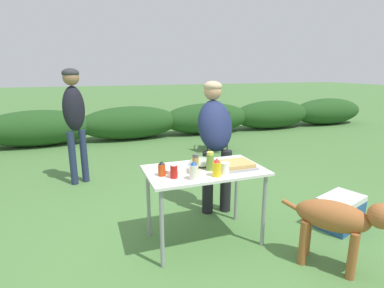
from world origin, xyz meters
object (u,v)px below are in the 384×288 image
spice_jar (195,165)px  standing_person_in_gray_fleece (215,134)px  ketchup_bottle (174,170)px  mixing_bowl (203,162)px  cooler_box (340,212)px  folding_table (205,177)px  mustard_bottle (217,168)px  plate_stack (175,169)px  food_tray (236,165)px  relish_jar (210,161)px  dog (339,220)px  mayo_bottle (194,171)px  hot_sauce_bottle (162,169)px  standing_person_in_red_jacket (74,112)px  camp_chair_green_behind_table (218,129)px  paper_cup_stack (225,168)px

spice_jar → standing_person_in_gray_fleece: standing_person_in_gray_fleece is taller
ketchup_bottle → standing_person_in_gray_fleece: 1.05m
mixing_bowl → cooler_box: mixing_bowl is taller
folding_table → mustard_bottle: (0.02, -0.21, 0.15)m
plate_stack → mustard_bottle: mustard_bottle is taller
food_tray → standing_person_in_gray_fleece: size_ratio=0.21×
plate_stack → spice_jar: bearing=-46.4°
ketchup_bottle → food_tray: bearing=6.1°
relish_jar → dog: 1.18m
mustard_bottle → mayo_bottle: (-0.21, -0.00, -0.00)m
mayo_bottle → cooler_box: 1.78m
folding_table → plate_stack: plate_stack is taller
ketchup_bottle → relish_jar: (0.37, 0.08, 0.02)m
spice_jar → mustard_bottle: spice_jar is taller
plate_stack → dog: (1.15, -0.81, -0.32)m
food_tray → mixing_bowl: 0.33m
plate_stack → standing_person_in_gray_fleece: standing_person_in_gray_fleece is taller
plate_stack → relish_jar: bearing=-15.8°
mayo_bottle → dog: (1.07, -0.55, -0.37)m
hot_sauce_bottle → cooler_box: size_ratio=0.24×
mustard_bottle → cooler_box: 1.58m
mixing_bowl → standing_person_in_red_jacket: size_ratio=0.15×
ketchup_bottle → hot_sauce_bottle: size_ratio=1.09×
food_tray → relish_jar: size_ratio=1.84×
standing_person_in_red_jacket → camp_chair_green_behind_table: (2.66, 0.93, -0.60)m
paper_cup_stack → standing_person_in_red_jacket: (-1.27, 2.25, 0.27)m
folding_table → relish_jar: bearing=-53.6°
hot_sauce_bottle → cooler_box: (1.89, -0.21, -0.63)m
mixing_bowl → hot_sauce_bottle: (-0.45, -0.16, 0.03)m
standing_person_in_red_jacket → standing_person_in_gray_fleece: bearing=-65.5°
hot_sauce_bottle → relish_jar: size_ratio=0.76×
relish_jar → standing_person_in_gray_fleece: bearing=62.6°
plate_stack → hot_sauce_bottle: (-0.15, -0.08, 0.04)m
folding_table → relish_jar: (0.03, -0.04, 0.16)m
paper_cup_stack → dog: 1.02m
cooler_box → camp_chair_green_behind_table: bearing=-108.9°
mustard_bottle → cooler_box: mustard_bottle is taller
plate_stack → mayo_bottle: size_ratio=1.53×
mixing_bowl → relish_jar: relish_jar is taller
mustard_bottle → standing_person_in_gray_fleece: 0.92m
mixing_bowl → standing_person_in_gray_fleece: size_ratio=0.17×
relish_jar → dog: bearing=-40.6°
standing_person_in_gray_fleece → paper_cup_stack: bearing=-101.3°
standing_person_in_gray_fleece → standing_person_in_red_jacket: 2.11m
plate_stack → cooler_box: (1.74, -0.28, -0.59)m
standing_person_in_gray_fleece → cooler_box: standing_person_in_gray_fleece is taller
paper_cup_stack → ketchup_bottle: ketchup_bottle is taller
folding_table → mayo_bottle: mayo_bottle is taller
standing_person_in_gray_fleece → standing_person_in_red_jacket: (-1.54, 1.44, 0.14)m
spice_jar → standing_person_in_gray_fleece: (0.52, 0.73, 0.10)m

